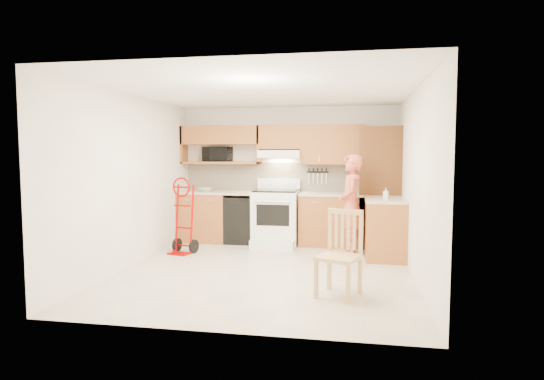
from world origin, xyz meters
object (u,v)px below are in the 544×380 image
(hand_truck, at_px, (182,219))
(dining_chair, at_px, (339,254))
(microwave, at_px, (217,154))
(person, at_px, (351,205))
(range, at_px, (275,213))

(hand_truck, relative_size, dining_chair, 1.14)
(dining_chair, bearing_deg, microwave, 147.74)
(microwave, bearing_deg, hand_truck, -97.81)
(microwave, relative_size, person, 0.31)
(hand_truck, bearing_deg, range, 47.20)
(person, bearing_deg, microwave, -110.81)
(dining_chair, bearing_deg, range, 133.62)
(microwave, height_order, person, microwave)
(microwave, distance_m, person, 2.75)
(person, relative_size, hand_truck, 1.44)
(microwave, xyz_separation_m, dining_chair, (2.36, -3.06, -1.13))
(person, relative_size, dining_chair, 1.65)
(microwave, distance_m, dining_chair, 4.03)
(range, bearing_deg, hand_truck, -146.42)
(person, bearing_deg, range, -115.03)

